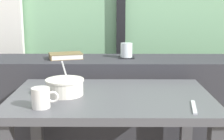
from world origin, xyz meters
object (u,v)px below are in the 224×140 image
soup_bowl (65,87)px  fork_utensil (194,107)px  breakfast_table (111,122)px  closed_book (66,56)px  coaster_square (126,57)px  ceramic_mug (41,98)px  juice_glass (126,51)px

soup_bowl → fork_utensil: 0.60m
breakfast_table → fork_utensil: (0.35, -0.18, 0.14)m
breakfast_table → soup_bowl: (-0.22, 0.01, 0.17)m
closed_book → fork_utensil: bearing=-49.0°
fork_utensil → breakfast_table: bearing=162.7°
closed_book → breakfast_table: bearing=-62.3°
breakfast_table → fork_utensil: size_ratio=5.56×
soup_bowl → fork_utensil: soup_bowl is taller
closed_book → fork_utensil: 0.98m
breakfast_table → coaster_square: 0.63m
coaster_square → fork_utensil: bearing=-71.6°
soup_bowl → ceramic_mug: (-0.07, -0.19, 0.00)m
coaster_square → ceramic_mug: (-0.38, -0.77, -0.04)m
fork_utensil → ceramic_mug: ceramic_mug is taller
juice_glass → fork_utensil: bearing=-71.6°
fork_utensil → soup_bowl: bearing=171.7°
juice_glass → fork_utensil: juice_glass is taller
coaster_square → breakfast_table: bearing=-99.1°
breakfast_table → soup_bowl: 0.28m
closed_book → fork_utensil: closed_book is taller
coaster_square → fork_utensil: (0.25, -0.76, -0.08)m
soup_bowl → fork_utensil: bearing=-18.4°
soup_bowl → coaster_square: bearing=61.7°
breakfast_table → juice_glass: juice_glass is taller
ceramic_mug → closed_book: bearing=90.5°
closed_book → juice_glass: bearing=4.0°
coaster_square → juice_glass: 0.04m
coaster_square → fork_utensil: 0.81m
breakfast_table → coaster_square: size_ratio=9.46×
breakfast_table → juice_glass: bearing=80.9°
breakfast_table → closed_book: closed_book is taller
coaster_square → fork_utensil: size_ratio=0.59×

